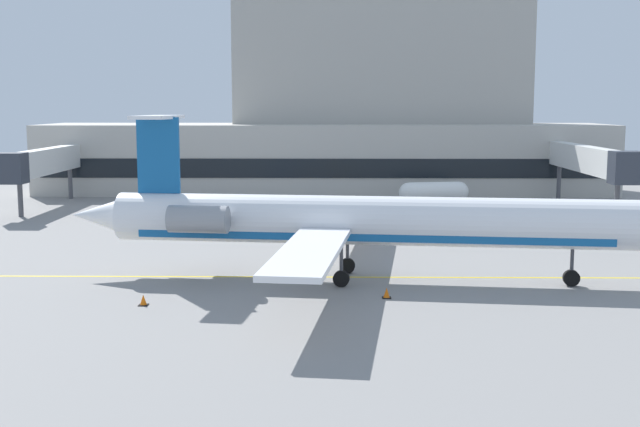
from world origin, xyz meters
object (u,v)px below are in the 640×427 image
(regional_jet, at_px, (360,221))
(baggage_tug, at_px, (253,214))
(pushback_tractor, at_px, (348,221))
(fuel_tank, at_px, (434,192))

(regional_jet, relative_size, baggage_tug, 8.91)
(regional_jet, distance_m, pushback_tractor, 17.22)
(pushback_tractor, bearing_deg, baggage_tug, 156.73)
(baggage_tug, xyz_separation_m, fuel_tank, (16.49, 14.00, 0.27))
(pushback_tractor, bearing_deg, fuel_tank, 63.08)
(regional_jet, xyz_separation_m, baggage_tug, (-7.98, 20.35, -2.38))
(regional_jet, distance_m, fuel_tank, 35.45)
(pushback_tractor, height_order, fuel_tank, fuel_tank)
(regional_jet, height_order, baggage_tug, regional_jet)
(baggage_tug, xyz_separation_m, pushback_tractor, (7.70, -3.31, -0.10))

